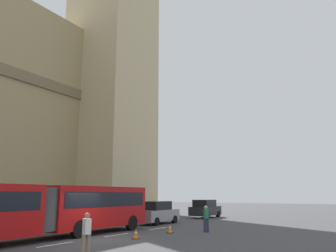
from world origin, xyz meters
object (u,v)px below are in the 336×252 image
at_px(sedan_lead, 157,213).
at_px(pedestrian_by_kerb, 206,218).
at_px(traffic_cone_west, 136,234).
at_px(traffic_cone_middle, 170,228).
at_px(articulated_bus, 37,207).
at_px(pedestrian_near_cones, 86,233).
at_px(sedan_trailing, 205,209).

bearing_deg(sedan_lead, pedestrian_by_kerb, -119.69).
xyz_separation_m(traffic_cone_west, traffic_cone_middle, (3.48, -0.10, 0.00)).
xyz_separation_m(sedan_lead, traffic_cone_middle, (-5.12, -4.34, -0.63)).
xyz_separation_m(traffic_cone_west, pedestrian_by_kerb, (5.11, -1.89, 0.63)).
distance_m(articulated_bus, sedan_lead, 12.12).
bearing_deg(pedestrian_by_kerb, traffic_cone_west, 159.72).
xyz_separation_m(articulated_bus, pedestrian_near_cones, (-1.96, -5.65, -0.83)).
xyz_separation_m(articulated_bus, sedan_trailing, (21.29, 0.08, -0.83)).
distance_m(articulated_bus, traffic_cone_middle, 8.24).
height_order(sedan_trailing, pedestrian_near_cones, sedan_trailing).
height_order(articulated_bus, pedestrian_near_cones, articulated_bus).
distance_m(sedan_trailing, pedestrian_by_kerb, 14.05).
height_order(traffic_cone_west, traffic_cone_middle, same).
bearing_deg(pedestrian_near_cones, traffic_cone_west, 16.26).
height_order(articulated_bus, traffic_cone_middle, articulated_bus).
bearing_deg(articulated_bus, traffic_cone_middle, -30.85).
relative_size(sedan_lead, traffic_cone_west, 7.59).
bearing_deg(pedestrian_near_cones, articulated_bus, 70.89).
bearing_deg(traffic_cone_middle, pedestrian_by_kerb, -47.61).
distance_m(sedan_lead, pedestrian_near_cones, 15.20).
height_order(sedan_lead, pedestrian_near_cones, sedan_lead).
bearing_deg(pedestrian_near_cones, sedan_trailing, 13.83).
relative_size(sedan_lead, traffic_cone_middle, 7.59).
height_order(sedan_lead, sedan_trailing, same).
xyz_separation_m(sedan_trailing, pedestrian_by_kerb, (-12.69, -6.02, -0.00)).
bearing_deg(pedestrian_by_kerb, articulated_bus, 145.32).
bearing_deg(sedan_trailing, traffic_cone_west, -166.93).
distance_m(articulated_bus, pedestrian_by_kerb, 10.49).
bearing_deg(sedan_lead, pedestrian_near_cones, -157.48).
distance_m(pedestrian_near_cones, pedestrian_by_kerb, 10.56).
bearing_deg(traffic_cone_west, pedestrian_near_cones, -163.74).
height_order(traffic_cone_west, pedestrian_near_cones, pedestrian_near_cones).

